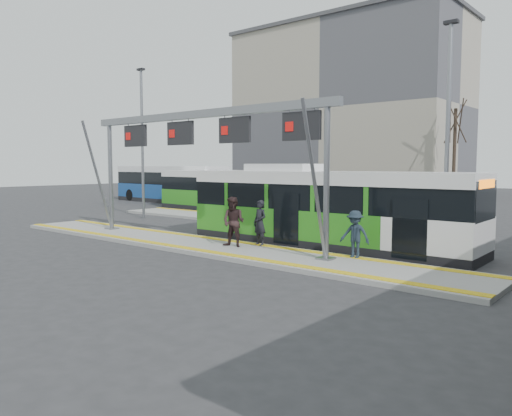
{
  "coord_description": "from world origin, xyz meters",
  "views": [
    {
      "loc": [
        14.06,
        -13.45,
        3.23
      ],
      "look_at": [
        0.27,
        3.0,
        1.35
      ],
      "focal_mm": 35.0,
      "sensor_mm": 36.0,
      "label": 1
    }
  ],
  "objects_px": {
    "gantry": "(199,137)",
    "hero_bus": "(324,209)",
    "passenger_c": "(355,234)",
    "passenger_a": "(260,223)",
    "passenger_b": "(234,222)"
  },
  "relations": [
    {
      "from": "gantry",
      "to": "hero_bus",
      "type": "xyz_separation_m",
      "value": [
        3.93,
        2.99,
        -2.81
      ]
    },
    {
      "from": "passenger_b",
      "to": "passenger_a",
      "type": "bearing_deg",
      "value": 47.56
    },
    {
      "from": "passenger_c",
      "to": "passenger_a",
      "type": "bearing_deg",
      "value": 175.75
    },
    {
      "from": "hero_bus",
      "to": "passenger_b",
      "type": "bearing_deg",
      "value": -124.55
    },
    {
      "from": "passenger_b",
      "to": "passenger_c",
      "type": "height_order",
      "value": "passenger_b"
    },
    {
      "from": "passenger_b",
      "to": "passenger_c",
      "type": "relative_size",
      "value": 1.19
    },
    {
      "from": "passenger_a",
      "to": "passenger_c",
      "type": "xyz_separation_m",
      "value": [
        4.06,
        0.0,
        -0.08
      ]
    },
    {
      "from": "gantry",
      "to": "passenger_a",
      "type": "distance_m",
      "value": 4.16
    },
    {
      "from": "gantry",
      "to": "passenger_b",
      "type": "distance_m",
      "value": 3.72
    },
    {
      "from": "passenger_a",
      "to": "hero_bus",
      "type": "bearing_deg",
      "value": 66.89
    },
    {
      "from": "passenger_a",
      "to": "passenger_b",
      "type": "height_order",
      "value": "passenger_b"
    },
    {
      "from": "passenger_b",
      "to": "passenger_c",
      "type": "xyz_separation_m",
      "value": [
        4.59,
        0.9,
        -0.15
      ]
    },
    {
      "from": "gantry",
      "to": "passenger_c",
      "type": "bearing_deg",
      "value": 7.45
    },
    {
      "from": "hero_bus",
      "to": "passenger_c",
      "type": "xyz_separation_m",
      "value": [
        2.54,
        -2.14,
        -0.55
      ]
    },
    {
      "from": "passenger_a",
      "to": "passenger_b",
      "type": "bearing_deg",
      "value": -108.35
    }
  ]
}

